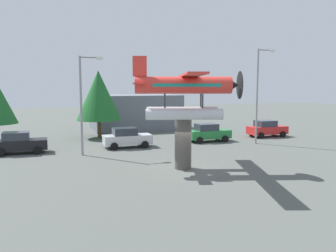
{
  "coord_description": "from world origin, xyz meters",
  "views": [
    {
      "loc": [
        -8.39,
        -20.99,
        5.48
      ],
      "look_at": [
        0.0,
        3.0,
        2.5
      ],
      "focal_mm": 37.27,
      "sensor_mm": 36.0,
      "label": 1
    }
  ],
  "objects_px": {
    "floatplane_monument": "(185,93)",
    "streetlight_primary": "(84,98)",
    "car_mid_silver": "(127,138)",
    "streetlight_secondary": "(259,90)",
    "car_far_green": "(208,133)",
    "car_near_black": "(19,143)",
    "display_pedestal": "(183,144)",
    "tree_east": "(99,95)",
    "storefront_building": "(135,112)",
    "car_distant_red": "(267,129)"
  },
  "relations": [
    {
      "from": "car_far_green",
      "to": "streetlight_primary",
      "type": "relative_size",
      "value": 0.54
    },
    {
      "from": "car_near_black",
      "to": "floatplane_monument",
      "type": "bearing_deg",
      "value": -40.46
    },
    {
      "from": "floatplane_monument",
      "to": "tree_east",
      "type": "xyz_separation_m",
      "value": [
        -3.36,
        15.56,
        -0.57
      ]
    },
    {
      "from": "car_distant_red",
      "to": "car_mid_silver",
      "type": "bearing_deg",
      "value": -174.7
    },
    {
      "from": "car_far_green",
      "to": "storefront_building",
      "type": "xyz_separation_m",
      "value": [
        -4.27,
        12.45,
        1.25
      ]
    },
    {
      "from": "storefront_building",
      "to": "car_distant_red",
      "type": "bearing_deg",
      "value": -45.07
    },
    {
      "from": "floatplane_monument",
      "to": "streetlight_primary",
      "type": "height_order",
      "value": "streetlight_primary"
    },
    {
      "from": "display_pedestal",
      "to": "streetlight_secondary",
      "type": "xyz_separation_m",
      "value": [
        10.37,
        7.0,
        3.39
      ]
    },
    {
      "from": "car_near_black",
      "to": "streetlight_secondary",
      "type": "xyz_separation_m",
      "value": [
        20.95,
        -2.09,
        4.18
      ]
    },
    {
      "from": "car_mid_silver",
      "to": "display_pedestal",
      "type": "bearing_deg",
      "value": -78.75
    },
    {
      "from": "car_far_green",
      "to": "streetlight_secondary",
      "type": "bearing_deg",
      "value": -33.06
    },
    {
      "from": "tree_east",
      "to": "floatplane_monument",
      "type": "bearing_deg",
      "value": -77.82
    },
    {
      "from": "storefront_building",
      "to": "tree_east",
      "type": "relative_size",
      "value": 1.5
    },
    {
      "from": "car_mid_silver",
      "to": "streetlight_primary",
      "type": "relative_size",
      "value": 0.54
    },
    {
      "from": "car_mid_silver",
      "to": "streetlight_primary",
      "type": "distance_m",
      "value": 5.73
    },
    {
      "from": "display_pedestal",
      "to": "streetlight_primary",
      "type": "xyz_separation_m",
      "value": [
        -5.64,
        6.74,
        2.82
      ]
    },
    {
      "from": "display_pedestal",
      "to": "car_distant_red",
      "type": "bearing_deg",
      "value": 37.01
    },
    {
      "from": "car_mid_silver",
      "to": "tree_east",
      "type": "relative_size",
      "value": 0.6
    },
    {
      "from": "floatplane_monument",
      "to": "streetlight_secondary",
      "type": "relative_size",
      "value": 1.16
    },
    {
      "from": "car_near_black",
      "to": "car_mid_silver",
      "type": "bearing_deg",
      "value": -0.99
    },
    {
      "from": "floatplane_monument",
      "to": "storefront_building",
      "type": "bearing_deg",
      "value": 102.59
    },
    {
      "from": "car_far_green",
      "to": "streetlight_primary",
      "type": "distance_m",
      "value": 12.93
    },
    {
      "from": "car_near_black",
      "to": "storefront_building",
      "type": "relative_size",
      "value": 0.4
    },
    {
      "from": "car_mid_silver",
      "to": "streetlight_secondary",
      "type": "height_order",
      "value": "streetlight_secondary"
    },
    {
      "from": "tree_east",
      "to": "streetlight_secondary",
      "type": "bearing_deg",
      "value": -32.06
    },
    {
      "from": "display_pedestal",
      "to": "storefront_building",
      "type": "relative_size",
      "value": 0.32
    },
    {
      "from": "display_pedestal",
      "to": "streetlight_primary",
      "type": "bearing_deg",
      "value": 129.93
    },
    {
      "from": "car_near_black",
      "to": "car_far_green",
      "type": "relative_size",
      "value": 1.0
    },
    {
      "from": "streetlight_primary",
      "to": "streetlight_secondary",
      "type": "relative_size",
      "value": 0.88
    },
    {
      "from": "display_pedestal",
      "to": "streetlight_primary",
      "type": "height_order",
      "value": "streetlight_primary"
    },
    {
      "from": "car_distant_red",
      "to": "streetlight_primary",
      "type": "xyz_separation_m",
      "value": [
        -19.41,
        -3.64,
        3.61
      ]
    },
    {
      "from": "car_near_black",
      "to": "tree_east",
      "type": "xyz_separation_m",
      "value": [
        7.35,
        6.43,
        3.56
      ]
    },
    {
      "from": "car_near_black",
      "to": "streetlight_primary",
      "type": "height_order",
      "value": "streetlight_primary"
    },
    {
      "from": "car_near_black",
      "to": "car_far_green",
      "type": "height_order",
      "value": "same"
    },
    {
      "from": "streetlight_primary",
      "to": "car_mid_silver",
      "type": "bearing_deg",
      "value": 29.66
    },
    {
      "from": "car_mid_silver",
      "to": "car_distant_red",
      "type": "height_order",
      "value": "same"
    },
    {
      "from": "car_mid_silver",
      "to": "storefront_building",
      "type": "height_order",
      "value": "storefront_building"
    },
    {
      "from": "car_near_black",
      "to": "car_far_green",
      "type": "bearing_deg",
      "value": 1.55
    },
    {
      "from": "car_distant_red",
      "to": "streetlight_secondary",
      "type": "xyz_separation_m",
      "value": [
        -3.4,
        -3.38,
        4.18
      ]
    },
    {
      "from": "car_far_green",
      "to": "tree_east",
      "type": "xyz_separation_m",
      "value": [
        -9.68,
        5.97,
        3.56
      ]
    },
    {
      "from": "floatplane_monument",
      "to": "tree_east",
      "type": "bearing_deg",
      "value": 120.11
    },
    {
      "from": "tree_east",
      "to": "storefront_building",
      "type": "bearing_deg",
      "value": 50.09
    },
    {
      "from": "floatplane_monument",
      "to": "storefront_building",
      "type": "distance_m",
      "value": 22.32
    },
    {
      "from": "car_distant_red",
      "to": "tree_east",
      "type": "height_order",
      "value": "tree_east"
    },
    {
      "from": "display_pedestal",
      "to": "car_near_black",
      "type": "height_order",
      "value": "display_pedestal"
    },
    {
      "from": "tree_east",
      "to": "display_pedestal",
      "type": "bearing_deg",
      "value": -78.22
    },
    {
      "from": "streetlight_primary",
      "to": "storefront_building",
      "type": "bearing_deg",
      "value": 62.86
    },
    {
      "from": "streetlight_secondary",
      "to": "tree_east",
      "type": "xyz_separation_m",
      "value": [
        -13.61,
        8.52,
        -0.62
      ]
    },
    {
      "from": "floatplane_monument",
      "to": "car_mid_silver",
      "type": "height_order",
      "value": "floatplane_monument"
    },
    {
      "from": "floatplane_monument",
      "to": "car_near_black",
      "type": "distance_m",
      "value": 14.67
    }
  ]
}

